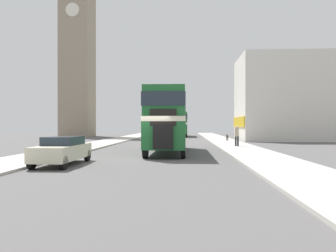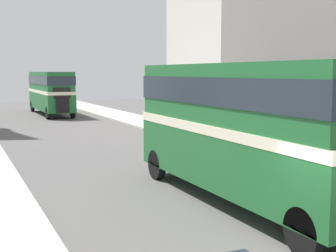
{
  "view_description": "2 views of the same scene",
  "coord_description": "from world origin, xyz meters",
  "px_view_note": "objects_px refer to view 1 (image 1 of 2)",
  "views": [
    {
      "loc": [
        2.19,
        -18.93,
        1.98
      ],
      "look_at": [
        0.9,
        4.73,
        1.92
      ],
      "focal_mm": 35.0,
      "sensor_mm": 36.0,
      "label": 1
    },
    {
      "loc": [
        -7.12,
        -7.35,
        4.07
      ],
      "look_at": [
        0.9,
        10.27,
        1.84
      ],
      "focal_mm": 50.0,
      "sensor_mm": 36.0,
      "label": 2
    }
  ],
  "objects_px": {
    "car_parked_near": "(63,150)",
    "bicycle_on_pavement": "(227,138)",
    "bus_distant": "(180,122)",
    "pedestrian_walking": "(237,135)",
    "church_tower": "(78,35)",
    "double_decker_bus": "(168,117)"
  },
  "relations": [
    {
      "from": "car_parked_near",
      "to": "bicycle_on_pavement",
      "type": "relative_size",
      "value": 2.51
    },
    {
      "from": "car_parked_near",
      "to": "bicycle_on_pavement",
      "type": "distance_m",
      "value": 25.71
    },
    {
      "from": "bus_distant",
      "to": "pedestrian_walking",
      "type": "distance_m",
      "value": 28.36
    },
    {
      "from": "pedestrian_walking",
      "to": "church_tower",
      "type": "relative_size",
      "value": 0.05
    },
    {
      "from": "bicycle_on_pavement",
      "to": "church_tower",
      "type": "height_order",
      "value": "church_tower"
    },
    {
      "from": "bus_distant",
      "to": "church_tower",
      "type": "relative_size",
      "value": 0.32
    },
    {
      "from": "bus_distant",
      "to": "pedestrian_walking",
      "type": "xyz_separation_m",
      "value": [
        5.52,
        -27.79,
        -1.34
      ]
    },
    {
      "from": "double_decker_bus",
      "to": "church_tower",
      "type": "relative_size",
      "value": 0.3
    },
    {
      "from": "bus_distant",
      "to": "pedestrian_walking",
      "type": "height_order",
      "value": "bus_distant"
    },
    {
      "from": "bus_distant",
      "to": "bicycle_on_pavement",
      "type": "bearing_deg",
      "value": -71.75
    },
    {
      "from": "bus_distant",
      "to": "car_parked_near",
      "type": "height_order",
      "value": "bus_distant"
    },
    {
      "from": "double_decker_bus",
      "to": "pedestrian_walking",
      "type": "distance_m",
      "value": 8.29
    },
    {
      "from": "bus_distant",
      "to": "car_parked_near",
      "type": "distance_m",
      "value": 41.49
    },
    {
      "from": "pedestrian_walking",
      "to": "bicycle_on_pavement",
      "type": "relative_size",
      "value": 1.01
    },
    {
      "from": "church_tower",
      "to": "double_decker_bus",
      "type": "bearing_deg",
      "value": -61.55
    },
    {
      "from": "car_parked_near",
      "to": "church_tower",
      "type": "relative_size",
      "value": 0.13
    },
    {
      "from": "double_decker_bus",
      "to": "bus_distant",
      "type": "relative_size",
      "value": 0.95
    },
    {
      "from": "double_decker_bus",
      "to": "car_parked_near",
      "type": "xyz_separation_m",
      "value": [
        -4.86,
        -7.61,
        -1.85
      ]
    },
    {
      "from": "car_parked_near",
      "to": "church_tower",
      "type": "distance_m",
      "value": 45.31
    },
    {
      "from": "bus_distant",
      "to": "church_tower",
      "type": "height_order",
      "value": "church_tower"
    },
    {
      "from": "bus_distant",
      "to": "double_decker_bus",
      "type": "bearing_deg",
      "value": -90.52
    },
    {
      "from": "bicycle_on_pavement",
      "to": "church_tower",
      "type": "distance_m",
      "value": 33.87
    }
  ]
}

